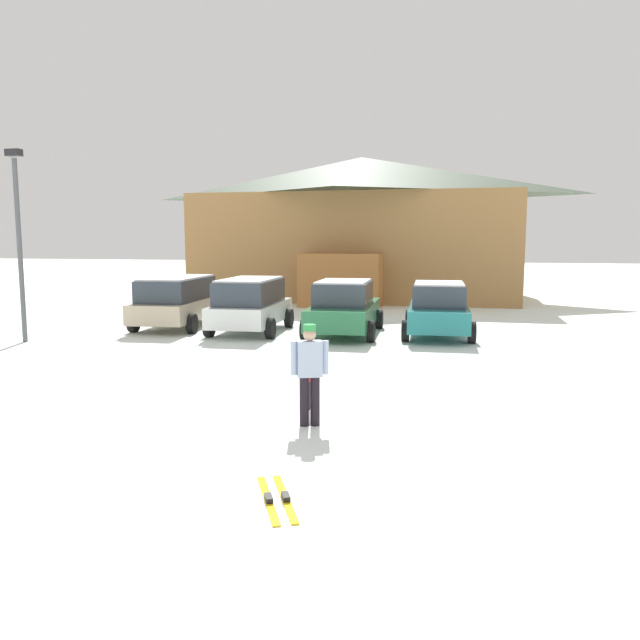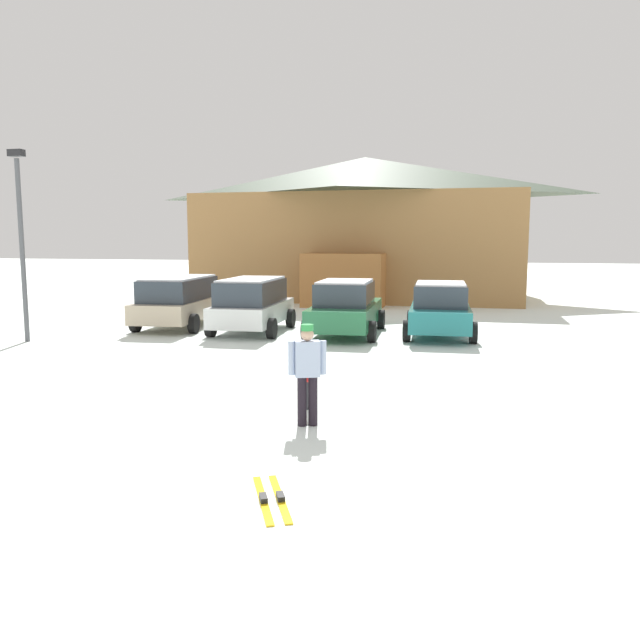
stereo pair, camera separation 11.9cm
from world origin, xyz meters
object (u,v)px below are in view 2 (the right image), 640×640
ski_lodge (365,227)px  pair_of_skis (272,498)px  parked_green_coupe (346,307)px  lamp_post (21,235)px  skier_child_in_red_jacket (307,376)px  parked_teal_hatchback (440,309)px  parked_beige_suv (180,300)px  parked_white_suv (252,303)px  skier_adult_in_blue_parka (307,369)px

ski_lodge → pair_of_skis: ski_lodge is taller
parked_green_coupe → lamp_post: (-8.93, -3.61, 2.27)m
skier_child_in_red_jacket → pair_of_skis: (0.62, -3.94, -0.57)m
parked_teal_hatchback → pair_of_skis: size_ratio=3.26×
parked_beige_suv → lamp_post: size_ratio=0.86×
parked_white_suv → skier_adult_in_blue_parka: size_ratio=2.51×
parked_teal_hatchback → lamp_post: size_ratio=0.81×
ski_lodge → skier_child_in_red_jacket: bearing=-82.9°
parked_beige_suv → pair_of_skis: 15.18m
parked_teal_hatchback → skier_child_in_red_jacket: 9.41m
parked_white_suv → parked_green_coupe: size_ratio=0.88×
ski_lodge → parked_teal_hatchback: bearing=-70.6°
parked_teal_hatchback → pair_of_skis: bearing=-95.4°
ski_lodge → pair_of_skis: size_ratio=11.97×
parked_beige_suv → parked_white_suv: 2.91m
pair_of_skis → parked_white_suv: bearing=110.8°
skier_child_in_red_jacket → skier_adult_in_blue_parka: bearing=-74.4°
skier_child_in_red_jacket → pair_of_skis: skier_child_in_red_jacket is taller
skier_child_in_red_jacket → lamp_post: (-9.99, 5.20, 2.55)m
skier_adult_in_blue_parka → parked_white_suv: bearing=114.7°
skier_child_in_red_jacket → parked_beige_suv: bearing=127.3°
lamp_post → parked_beige_suv: bearing=52.9°
skier_child_in_red_jacket → skier_adult_in_blue_parka: (0.28, -0.99, 0.35)m
parked_green_coupe → skier_child_in_red_jacket: parked_green_coupe is taller
parked_green_coupe → pair_of_skis: (1.68, -12.74, -0.85)m
parked_beige_suv → skier_child_in_red_jacket: bearing=-52.7°
ski_lodge → parked_white_suv: size_ratio=3.96×
skier_adult_in_blue_parka → parked_beige_suv: bearing=125.6°
skier_adult_in_blue_parka → pair_of_skis: skier_adult_in_blue_parka is taller
parked_green_coupe → skier_adult_in_blue_parka: (1.34, -9.80, 0.07)m
parked_beige_suv → parked_green_coupe: size_ratio=1.00×
parked_green_coupe → lamp_post: size_ratio=0.85×
parked_teal_hatchback → skier_child_in_red_jacket: size_ratio=4.29×
ski_lodge → lamp_post: (-7.18, -17.37, -0.56)m
lamp_post → ski_lodge: bearing=67.5°
parked_teal_hatchback → skier_adult_in_blue_parka: size_ratio=2.69×
parked_green_coupe → lamp_post: bearing=-158.0°
skier_child_in_red_jacket → lamp_post: lamp_post is taller
ski_lodge → parked_white_suv: bearing=-95.4°
ski_lodge → parked_white_suv: ski_lodge is taller
parked_beige_suv → skier_child_in_red_jacket: (6.99, -9.17, -0.34)m
parked_white_suv → skier_adult_in_blue_parka: 10.55m
skier_adult_in_blue_parka → parked_teal_hatchback: bearing=81.1°
ski_lodge → parked_beige_suv: 14.30m
ski_lodge → skier_adult_in_blue_parka: bearing=-82.5°
ski_lodge → parked_white_suv: (-1.31, -13.97, -2.75)m
parked_beige_suv → lamp_post: lamp_post is taller
parked_white_suv → parked_teal_hatchback: 6.04m
skier_adult_in_blue_parka → pair_of_skis: size_ratio=1.21×
ski_lodge → skier_adult_in_blue_parka: ski_lodge is taller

